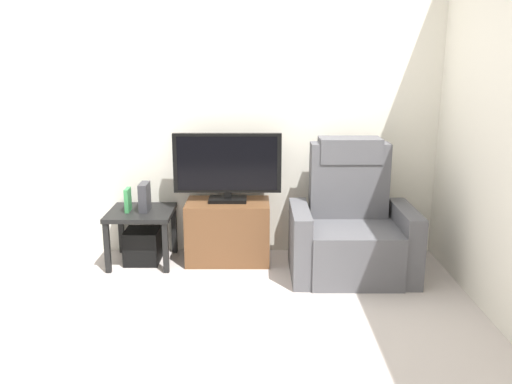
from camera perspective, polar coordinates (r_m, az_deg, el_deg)
ground_plane at (r=4.01m, az=-4.03°, el=-11.53°), size 6.40×6.40×0.00m
wall_back at (r=4.76m, az=-3.39°, el=8.88°), size 6.40×0.06×2.60m
wall_side at (r=3.97m, az=23.99°, el=6.67°), size 0.06×4.48×2.60m
tv_stand at (r=4.70m, az=-3.07°, el=-4.12°), size 0.71×0.44×0.53m
television at (r=4.57m, az=-3.15°, el=2.76°), size 0.91×0.20×0.58m
recliner_armchair at (r=4.47m, az=9.82°, el=-3.79°), size 0.98×0.78×1.08m
side_table at (r=4.71m, az=-12.05°, el=-2.77°), size 0.54×0.54×0.46m
subwoofer_box at (r=4.79m, az=-11.91°, el=-5.56°), size 0.29×0.29×0.29m
book_upright at (r=4.67m, az=-13.41°, el=-0.82°), size 0.03×0.14×0.20m
game_console at (r=4.67m, az=-11.73°, el=-0.50°), size 0.07×0.20×0.24m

